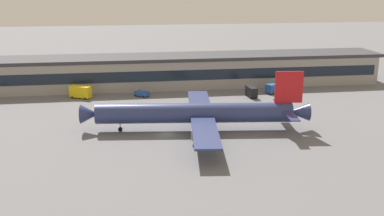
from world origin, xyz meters
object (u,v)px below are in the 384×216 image
Objects in this scene: airliner at (198,113)px; catering_truck at (80,91)px; fuel_truck at (276,87)px; stair_truck at (251,91)px; pushback_tractor at (142,93)px.

airliner is 7.87× the size of catering_truck.
fuel_truck is at bearing 47.86° from airliner.
airliner reaches higher than catering_truck.
fuel_truck is 67.28m from catering_truck.
catering_truck is at bearing 173.17° from stair_truck.
pushback_tractor is at bearing -1.65° from catering_truck.
pushback_tractor is 0.71× the size of catering_truck.
catering_truck reaches higher than fuel_truck.
fuel_truck reaches higher than pushback_tractor.
fuel_truck is at bearing -1.74° from catering_truck.
pushback_tractor is 20.48m from catering_truck.
fuel_truck is at bearing -1.78° from pushback_tractor.
stair_truck reaches higher than pushback_tractor.
airliner reaches higher than fuel_truck.
stair_truck is at bearing -6.83° from catering_truck.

